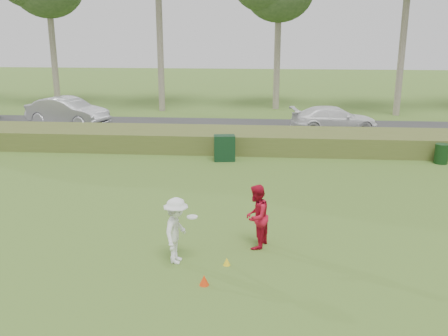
# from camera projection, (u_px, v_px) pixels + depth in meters

# --- Properties ---
(ground) EXTENTS (120.00, 120.00, 0.00)m
(ground) POSITION_uv_depth(u_px,v_px,m) (211.00, 260.00, 12.67)
(ground) COLOR #3F6722
(ground) RESTS_ON ground
(reed_strip) EXTENTS (80.00, 3.00, 0.90)m
(reed_strip) POSITION_uv_depth(u_px,v_px,m) (238.00, 140.00, 24.05)
(reed_strip) COLOR #4B5923
(reed_strip) RESTS_ON ground
(park_road) EXTENTS (80.00, 6.00, 0.06)m
(park_road) POSITION_uv_depth(u_px,v_px,m) (243.00, 128.00, 28.96)
(park_road) COLOR #2D2D2D
(park_road) RESTS_ON ground
(player_white) EXTENTS (0.91, 1.16, 1.69)m
(player_white) POSITION_uv_depth(u_px,v_px,m) (176.00, 231.00, 12.35)
(player_white) COLOR white
(player_white) RESTS_ON ground
(player_red) EXTENTS (0.90, 1.02, 1.74)m
(player_red) POSITION_uv_depth(u_px,v_px,m) (256.00, 217.00, 13.19)
(player_red) COLOR #B60F28
(player_red) RESTS_ON ground
(cone_orange) EXTENTS (0.23, 0.23, 0.25)m
(cone_orange) POSITION_uv_depth(u_px,v_px,m) (204.00, 280.00, 11.41)
(cone_orange) COLOR #ED3B0C
(cone_orange) RESTS_ON ground
(cone_yellow) EXTENTS (0.18, 0.18, 0.20)m
(cone_yellow) POSITION_uv_depth(u_px,v_px,m) (227.00, 261.00, 12.37)
(cone_yellow) COLOR yellow
(cone_yellow) RESTS_ON ground
(utility_cabinet) EXTENTS (0.98, 0.70, 1.14)m
(utility_cabinet) POSITION_uv_depth(u_px,v_px,m) (224.00, 148.00, 21.93)
(utility_cabinet) COLOR black
(utility_cabinet) RESTS_ON ground
(trash_bin) EXTENTS (0.58, 0.58, 0.86)m
(trash_bin) POSITION_uv_depth(u_px,v_px,m) (441.00, 154.00, 21.51)
(trash_bin) COLOR black
(trash_bin) RESTS_ON ground
(car_mid) EXTENTS (5.32, 3.22, 1.66)m
(car_mid) POSITION_uv_depth(u_px,v_px,m) (67.00, 112.00, 29.43)
(car_mid) COLOR #BCBDC1
(car_mid) RESTS_ON park_road
(car_right) EXTENTS (5.03, 2.63, 1.39)m
(car_right) POSITION_uv_depth(u_px,v_px,m) (334.00, 119.00, 27.74)
(car_right) COLOR white
(car_right) RESTS_ON park_road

